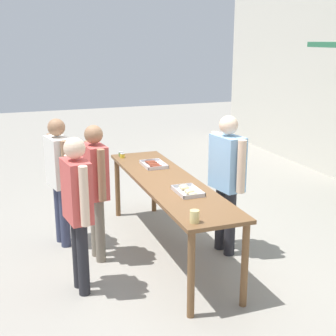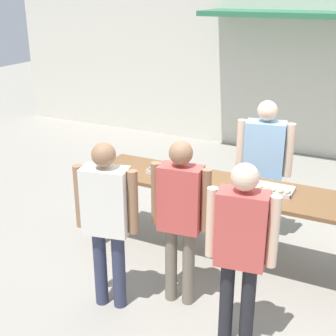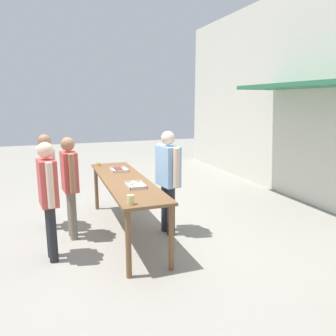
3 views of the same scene
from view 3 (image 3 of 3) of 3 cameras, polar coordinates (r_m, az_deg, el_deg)
The scene contains 12 objects.
ground_plane at distance 5.50m, azimuth -7.28°, elevation -11.11°, with size 24.00×24.00×0.00m, color gray.
building_facade_back at distance 7.09m, azimuth 26.11°, elevation 11.60°, with size 12.00×1.11×4.50m.
serving_table at distance 5.25m, azimuth -7.50°, elevation -3.00°, with size 2.87×0.68×0.90m.
food_tray_sausages at distance 5.86m, azimuth -8.53°, elevation -0.32°, with size 0.40×0.27×0.04m.
food_tray_buns at distance 4.76m, azimuth -5.71°, elevation -2.97°, with size 0.39×0.25×0.06m.
condiment_jar_mustard at distance 6.43m, azimuth -12.05°, elevation 0.78°, with size 0.07×0.07×0.07m.
condiment_jar_ketchup at distance 6.34m, azimuth -11.98°, elevation 0.63°, with size 0.07×0.07×0.07m.
beer_cup at distance 3.95m, azimuth -6.53°, elevation -5.51°, with size 0.09×0.09×0.12m.
person_server_behind_table at distance 5.16m, azimuth 0.00°, elevation -1.03°, with size 0.62×0.30×1.66m.
person_customer_holding_hotdog at distance 5.75m, azimuth -20.37°, elevation -0.87°, with size 0.57×0.30×1.59m.
person_customer_with_cup at distance 4.57m, azimuth -20.13°, elevation -3.79°, with size 0.55×0.26×1.61m.
person_customer_waiting_in_line at distance 5.21m, azimuth -16.73°, elevation -1.81°, with size 0.54×0.25×1.59m.
Camera 3 is at (4.96, -1.08, 2.12)m, focal length 35.00 mm.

